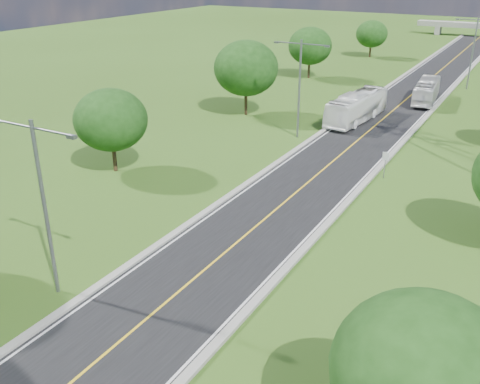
# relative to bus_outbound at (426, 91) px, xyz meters

# --- Properties ---
(ground) EXTENTS (260.00, 260.00, 0.00)m
(ground) POSITION_rel_bus_outbound_xyz_m (-2.48, -7.05, -1.50)
(ground) COLOR #325016
(ground) RESTS_ON ground
(road) EXTENTS (8.00, 150.00, 0.06)m
(road) POSITION_rel_bus_outbound_xyz_m (-2.48, -1.05, -1.47)
(road) COLOR black
(road) RESTS_ON ground
(curb_left) EXTENTS (0.50, 150.00, 0.22)m
(curb_left) POSITION_rel_bus_outbound_xyz_m (-6.73, -1.05, -1.39)
(curb_left) COLOR gray
(curb_left) RESTS_ON ground
(curb_right) EXTENTS (0.50, 150.00, 0.22)m
(curb_right) POSITION_rel_bus_outbound_xyz_m (1.77, -1.05, -1.39)
(curb_right) COLOR gray
(curb_right) RESTS_ON ground
(speed_limit_sign) EXTENTS (0.55, 0.09, 2.40)m
(speed_limit_sign) POSITION_rel_bus_outbound_xyz_m (2.72, -29.07, 0.10)
(speed_limit_sign) COLOR slate
(speed_limit_sign) RESTS_ON ground
(streetlight_near_left) EXTENTS (5.90, 0.25, 10.00)m
(streetlight_near_left) POSITION_rel_bus_outbound_xyz_m (-8.48, -55.05, 4.45)
(streetlight_near_left) COLOR slate
(streetlight_near_left) RESTS_ON ground
(streetlight_mid_left) EXTENTS (5.90, 0.25, 10.00)m
(streetlight_mid_left) POSITION_rel_bus_outbound_xyz_m (-8.48, -22.05, 4.45)
(streetlight_mid_left) COLOR slate
(streetlight_mid_left) RESTS_ON ground
(streetlight_far_right) EXTENTS (5.90, 0.25, 10.00)m
(streetlight_far_right) POSITION_rel_bus_outbound_xyz_m (3.52, 10.95, 4.45)
(streetlight_far_right) COLOR slate
(streetlight_far_right) RESTS_ON ground
(tree_lb) EXTENTS (6.30, 6.30, 7.33)m
(tree_lb) POSITION_rel_bus_outbound_xyz_m (-18.48, -39.05, 3.15)
(tree_lb) COLOR black
(tree_lb) RESTS_ON ground
(tree_lc) EXTENTS (7.56, 7.56, 8.79)m
(tree_lc) POSITION_rel_bus_outbound_xyz_m (-17.48, -17.05, 4.08)
(tree_lc) COLOR black
(tree_lc) RESTS_ON ground
(tree_ld) EXTENTS (6.72, 6.72, 7.82)m
(tree_ld) POSITION_rel_bus_outbound_xyz_m (-19.48, 6.95, 3.46)
(tree_ld) COLOR black
(tree_ld) RESTS_ON ground
(tree_le) EXTENTS (5.88, 5.88, 6.84)m
(tree_le) POSITION_rel_bus_outbound_xyz_m (-16.98, 30.95, 2.84)
(tree_le) COLOR black
(tree_le) RESTS_ON ground
(tree_ra) EXTENTS (6.30, 6.30, 7.33)m
(tree_ra) POSITION_rel_bus_outbound_xyz_m (11.52, -57.05, 3.15)
(tree_ra) COLOR black
(tree_ra) RESTS_ON ground
(bus_outbound) EXTENTS (3.44, 10.52, 2.88)m
(bus_outbound) POSITION_rel_bus_outbound_xyz_m (0.00, 0.00, 0.00)
(bus_outbound) COLOR silver
(bus_outbound) RESTS_ON road
(bus_inbound) EXTENTS (3.81, 11.96, 3.28)m
(bus_inbound) POSITION_rel_bus_outbound_xyz_m (-5.02, -13.26, 0.20)
(bus_inbound) COLOR white
(bus_inbound) RESTS_ON road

